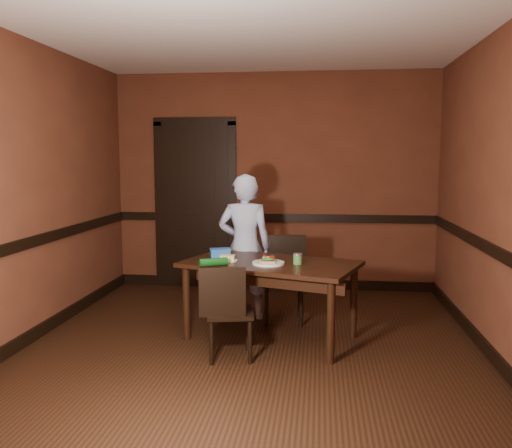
% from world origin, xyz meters
% --- Properties ---
extents(floor, '(4.00, 4.50, 0.01)m').
position_xyz_m(floor, '(0.00, 0.00, 0.00)').
color(floor, black).
rests_on(floor, ground).
extents(ceiling, '(4.00, 4.50, 0.01)m').
position_xyz_m(ceiling, '(0.00, 0.00, 2.70)').
color(ceiling, silver).
rests_on(ceiling, ground).
extents(wall_back, '(4.00, 0.02, 2.70)m').
position_xyz_m(wall_back, '(0.00, 2.25, 1.35)').
color(wall_back, '#582B1A').
rests_on(wall_back, ground).
extents(wall_front, '(4.00, 0.02, 2.70)m').
position_xyz_m(wall_front, '(0.00, -2.25, 1.35)').
color(wall_front, '#582B1A').
rests_on(wall_front, ground).
extents(wall_left, '(0.02, 4.50, 2.70)m').
position_xyz_m(wall_left, '(-2.00, 0.00, 1.35)').
color(wall_left, '#582B1A').
rests_on(wall_left, ground).
extents(wall_right, '(0.02, 4.50, 2.70)m').
position_xyz_m(wall_right, '(2.00, 0.00, 1.35)').
color(wall_right, '#582B1A').
rests_on(wall_right, ground).
extents(dado_back, '(4.00, 0.03, 0.10)m').
position_xyz_m(dado_back, '(0.00, 2.23, 0.90)').
color(dado_back, black).
rests_on(dado_back, ground).
extents(dado_left, '(0.03, 4.50, 0.10)m').
position_xyz_m(dado_left, '(-1.99, 0.00, 0.90)').
color(dado_left, black).
rests_on(dado_left, ground).
extents(dado_right, '(0.03, 4.50, 0.10)m').
position_xyz_m(dado_right, '(1.99, 0.00, 0.90)').
color(dado_right, black).
rests_on(dado_right, ground).
extents(baseboard_back, '(4.00, 0.03, 0.12)m').
position_xyz_m(baseboard_back, '(0.00, 2.23, 0.06)').
color(baseboard_back, black).
rests_on(baseboard_back, ground).
extents(baseboard_left, '(0.03, 4.50, 0.12)m').
position_xyz_m(baseboard_left, '(-1.99, 0.00, 0.06)').
color(baseboard_left, black).
rests_on(baseboard_left, ground).
extents(baseboard_right, '(0.03, 4.50, 0.12)m').
position_xyz_m(baseboard_right, '(1.99, 0.00, 0.06)').
color(baseboard_right, black).
rests_on(baseboard_right, ground).
extents(door, '(1.05, 0.07, 2.20)m').
position_xyz_m(door, '(-1.00, 2.22, 1.09)').
color(door, black).
rests_on(door, ground).
extents(dining_table, '(1.72, 1.29, 0.71)m').
position_xyz_m(dining_table, '(0.14, 0.28, 0.36)').
color(dining_table, black).
rests_on(dining_table, floor).
extents(chair_far, '(0.43, 0.43, 0.86)m').
position_xyz_m(chair_far, '(0.22, 0.81, 0.43)').
color(chair_far, black).
rests_on(chair_far, floor).
extents(chair_near, '(0.44, 0.44, 0.79)m').
position_xyz_m(chair_near, '(-0.15, -0.23, 0.40)').
color(chair_near, black).
rests_on(chair_near, floor).
extents(person, '(0.57, 0.39, 1.49)m').
position_xyz_m(person, '(-0.18, 0.91, 0.74)').
color(person, '#ACC1E6').
rests_on(person, floor).
extents(sandwich_plate, '(0.29, 0.29, 0.07)m').
position_xyz_m(sandwich_plate, '(0.13, 0.18, 0.73)').
color(sandwich_plate, white).
rests_on(sandwich_plate, dining_table).
extents(sauce_jar, '(0.08, 0.08, 0.10)m').
position_xyz_m(sauce_jar, '(0.39, 0.21, 0.76)').
color(sauce_jar, '#46823B').
rests_on(sauce_jar, dining_table).
extents(cheese_saucer, '(0.18, 0.18, 0.05)m').
position_xyz_m(cheese_saucer, '(-0.25, 0.28, 0.74)').
color(cheese_saucer, white).
rests_on(cheese_saucer, dining_table).
extents(food_tub, '(0.22, 0.18, 0.08)m').
position_xyz_m(food_tub, '(-0.35, 0.46, 0.76)').
color(food_tub, blue).
rests_on(food_tub, dining_table).
extents(wrapped_veg, '(0.25, 0.17, 0.07)m').
position_xyz_m(wrapped_veg, '(-0.34, 0.04, 0.75)').
color(wrapped_veg, '#114814').
rests_on(wrapped_veg, dining_table).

